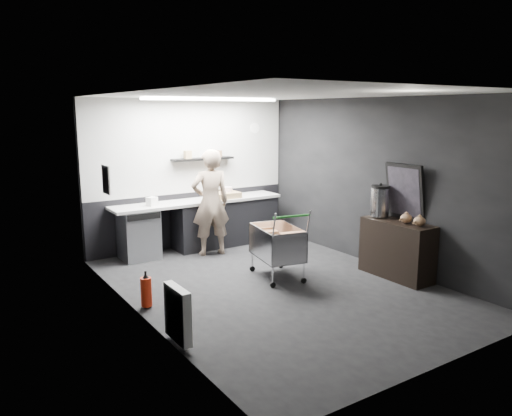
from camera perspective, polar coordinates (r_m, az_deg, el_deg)
floor at (r=7.27m, az=2.33°, el=-8.93°), size 5.50×5.50×0.00m
ceiling at (r=6.84m, az=2.51°, el=12.85°), size 5.50×5.50×0.00m
wall_back at (r=9.28m, az=-7.53°, el=3.94°), size 5.50×0.00×5.50m
wall_front at (r=5.00m, az=21.08°, el=-2.81°), size 5.50×0.00×5.50m
wall_left at (r=6.01m, az=-13.30°, el=-0.14°), size 0.00×5.50×5.50m
wall_right at (r=8.24m, az=13.81°, el=2.82°), size 0.00×5.50×5.50m
kitchen_wall_panel at (r=9.21m, az=-7.56°, el=7.01°), size 3.95×0.02×1.70m
dado_panel at (r=9.40m, az=-7.35°, el=-1.22°), size 3.95×0.02×1.00m
floating_shelf at (r=9.22m, az=-6.10°, el=5.61°), size 1.20×0.22×0.04m
wall_clock at (r=9.88m, az=-0.15°, el=9.11°), size 0.20×0.03×0.20m
poster at (r=7.20m, az=-16.79°, el=3.13°), size 0.02×0.30×0.40m
poster_red_band at (r=7.20m, az=-16.78°, el=3.68°), size 0.02×0.22×0.10m
radiator at (r=5.51m, az=-8.95°, el=-11.87°), size 0.10×0.50×0.60m
ceiling_strip at (r=8.41m, az=-5.04°, el=12.28°), size 2.40×0.20×0.04m
prep_counter at (r=9.20m, az=-5.74°, el=-1.73°), size 3.20×0.61×0.90m
person at (r=8.66m, az=-5.22°, el=0.62°), size 0.74×0.56×1.85m
shopping_cart at (r=7.51m, az=2.42°, el=-4.25°), size 0.75×1.06×1.06m
sideboard at (r=7.83m, az=15.73°, el=-3.69°), size 0.49×1.15×1.72m
fire_extinguisher at (r=6.60m, az=-12.44°, el=-9.22°), size 0.14×0.14×0.47m
cardboard_box at (r=9.23m, az=-3.65°, el=1.48°), size 0.53×0.41×0.11m
pink_tub at (r=9.31m, az=-3.30°, el=1.83°), size 0.19×0.19×0.19m
white_container at (r=8.63m, az=-11.82°, el=0.74°), size 0.20×0.18×0.15m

